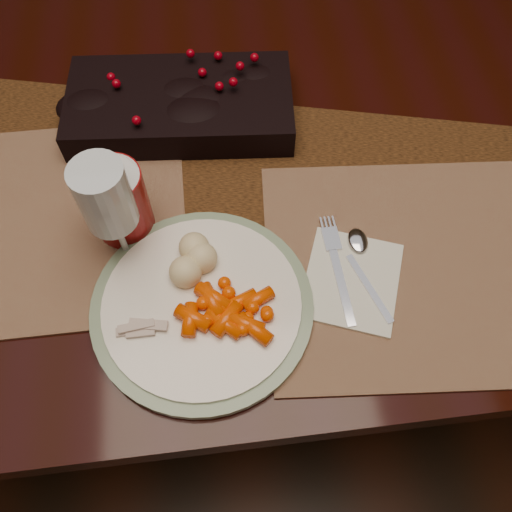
{
  "coord_description": "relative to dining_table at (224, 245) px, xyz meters",
  "views": [
    {
      "loc": [
        -0.0,
        -0.63,
        1.41
      ],
      "look_at": [
        0.04,
        -0.28,
        0.8
      ],
      "focal_mm": 38.0,
      "sensor_mm": 36.0,
      "label": 1
    }
  ],
  "objects": [
    {
      "name": "floor",
      "position": [
        0.0,
        0.0,
        -0.38
      ],
      "size": [
        5.0,
        5.0,
        0.0
      ],
      "primitive_type": "plane",
      "color": "black",
      "rests_on": "ground"
    },
    {
      "name": "dining_table",
      "position": [
        0.0,
        0.0,
        0.0
      ],
      "size": [
        1.8,
        1.0,
        0.75
      ],
      "primitive_type": "cube",
      "color": "black",
      "rests_on": "floor"
    },
    {
      "name": "table_runner",
      "position": [
        0.05,
        -0.12,
        0.38
      ],
      "size": [
        1.58,
        0.69,
        0.0
      ],
      "primitive_type": "cube",
      "rotation": [
        0.0,
        0.0,
        -0.25
      ],
      "color": "#3C220B",
      "rests_on": "dining_table"
    },
    {
      "name": "centerpiece",
      "position": [
        -0.05,
        0.02,
        0.41
      ],
      "size": [
        0.37,
        0.21,
        0.07
      ],
      "primitive_type": null,
      "rotation": [
        0.0,
        0.0,
        -0.08
      ],
      "color": "black",
      "rests_on": "table_runner"
    },
    {
      "name": "placemat_main",
      "position": [
        0.29,
        -0.3,
        0.38
      ],
      "size": [
        0.51,
        0.39,
        0.0
      ],
      "primitive_type": "cube",
      "rotation": [
        0.0,
        0.0,
        -0.08
      ],
      "color": "brown",
      "rests_on": "dining_table"
    },
    {
      "name": "placemat_second",
      "position": [
        -0.3,
        -0.16,
        0.38
      ],
      "size": [
        0.49,
        0.36,
        0.0
      ],
      "primitive_type": "cube",
      "rotation": [
        0.0,
        0.0,
        -0.0
      ],
      "color": "brown",
      "rests_on": "dining_table"
    },
    {
      "name": "dinner_plate",
      "position": [
        -0.04,
        -0.32,
        0.39
      ],
      "size": [
        0.32,
        0.32,
        0.02
      ],
      "primitive_type": "cylinder",
      "rotation": [
        0.0,
        0.0,
        -0.1
      ],
      "color": "white",
      "rests_on": "placemat_main"
    },
    {
      "name": "baby_carrots",
      "position": [
        -0.01,
        -0.35,
        0.4
      ],
      "size": [
        0.12,
        0.1,
        0.02
      ],
      "primitive_type": null,
      "rotation": [
        0.0,
        0.0,
        -0.11
      ],
      "color": "#E54200",
      "rests_on": "dinner_plate"
    },
    {
      "name": "mashed_potatoes",
      "position": [
        -0.03,
        -0.27,
        0.42
      ],
      "size": [
        0.08,
        0.07,
        0.04
      ],
      "primitive_type": null,
      "rotation": [
        0.0,
        0.0,
        -0.02
      ],
      "color": "beige",
      "rests_on": "dinner_plate"
    },
    {
      "name": "turkey_shreds",
      "position": [
        -0.11,
        -0.35,
        0.4
      ],
      "size": [
        0.08,
        0.08,
        0.02
      ],
      "primitive_type": null,
      "rotation": [
        0.0,
        0.0,
        -0.22
      ],
      "color": "tan",
      "rests_on": "dinner_plate"
    },
    {
      "name": "napkin",
      "position": [
        0.17,
        -0.31,
        0.38
      ],
      "size": [
        0.17,
        0.18,
        0.0
      ],
      "primitive_type": "cube",
      "rotation": [
        0.0,
        0.0,
        -0.37
      ],
      "color": "silver",
      "rests_on": "placemat_main"
    },
    {
      "name": "fork",
      "position": [
        0.15,
        -0.3,
        0.39
      ],
      "size": [
        0.03,
        0.15,
        0.0
      ],
      "primitive_type": null,
      "rotation": [
        0.0,
        0.0,
        0.03
      ],
      "color": "silver",
      "rests_on": "napkin"
    },
    {
      "name": "spoon",
      "position": [
        0.18,
        -0.3,
        0.39
      ],
      "size": [
        0.07,
        0.14,
        0.0
      ],
      "primitive_type": null,
      "rotation": [
        0.0,
        0.0,
        0.32
      ],
      "color": "silver",
      "rests_on": "napkin"
    },
    {
      "name": "red_cup",
      "position": [
        -0.14,
        -0.18,
        0.43
      ],
      "size": [
        0.1,
        0.1,
        0.11
      ],
      "primitive_type": "cylinder",
      "rotation": [
        0.0,
        0.0,
        -0.27
      ],
      "color": "maroon",
      "rests_on": "placemat_main"
    },
    {
      "name": "wine_glass",
      "position": [
        -0.14,
        -0.23,
        0.47
      ],
      "size": [
        0.08,
        0.08,
        0.18
      ],
      "primitive_type": null,
      "rotation": [
        0.0,
        0.0,
        -0.3
      ],
      "color": "silver",
      "rests_on": "dining_table"
    }
  ]
}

